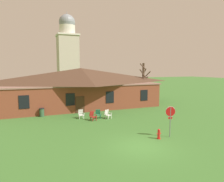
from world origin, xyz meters
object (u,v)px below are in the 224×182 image
at_px(lawn_chair_near_door, 93,116).
at_px(trash_bin, 42,112).
at_px(lawn_chair_middle, 108,114).
at_px(lawn_chair_by_porch, 81,114).
at_px(fire_hydrant, 159,134).
at_px(stop_sign, 170,116).
at_px(lawn_chair_left_end, 98,114).

height_order(lawn_chair_near_door, trash_bin, trash_bin).
distance_m(lawn_chair_near_door, trash_bin, 6.17).
bearing_deg(lawn_chair_near_door, lawn_chair_middle, 5.37).
bearing_deg(lawn_chair_by_porch, fire_hydrant, -65.03).
distance_m(lawn_chair_near_door, lawn_chair_middle, 1.76).
height_order(lawn_chair_middle, trash_bin, trash_bin).
bearing_deg(fire_hydrant, lawn_chair_by_porch, 114.97).
bearing_deg(stop_sign, lawn_chair_left_end, 112.61).
relative_size(lawn_chair_by_porch, lawn_chair_middle, 1.00).
xyz_separation_m(lawn_chair_near_door, lawn_chair_left_end, (0.82, 0.66, 0.00)).
relative_size(lawn_chair_middle, trash_bin, 0.98).
distance_m(lawn_chair_left_end, trash_bin, 6.51).
relative_size(lawn_chair_left_end, lawn_chair_middle, 1.00).
height_order(lawn_chair_by_porch, fire_hydrant, lawn_chair_by_porch).
bearing_deg(lawn_chair_middle, lawn_chair_near_door, -174.63).
xyz_separation_m(stop_sign, lawn_chair_middle, (-2.44, 7.59, -1.25)).
xyz_separation_m(lawn_chair_middle, trash_bin, (-6.66, 3.58, -0.00)).
height_order(lawn_chair_left_end, lawn_chair_middle, same).
height_order(stop_sign, trash_bin, stop_sign).
distance_m(stop_sign, trash_bin, 14.46).
relative_size(lawn_chair_by_porch, lawn_chair_near_door, 1.00).
relative_size(lawn_chair_near_door, trash_bin, 0.98).
relative_size(stop_sign, fire_hydrant, 3.14).
relative_size(stop_sign, lawn_chair_by_porch, 2.59).
relative_size(stop_sign, trash_bin, 2.53).
bearing_deg(lawn_chair_near_door, lawn_chair_by_porch, 125.81).
distance_m(stop_sign, lawn_chair_left_end, 8.85).
xyz_separation_m(lawn_chair_middle, fire_hydrant, (1.38, -7.61, -0.12)).
bearing_deg(lawn_chair_near_door, lawn_chair_left_end, 38.61).
relative_size(stop_sign, lawn_chair_left_end, 2.59).
height_order(lawn_chair_near_door, fire_hydrant, lawn_chair_near_door).
height_order(lawn_chair_by_porch, trash_bin, trash_bin).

